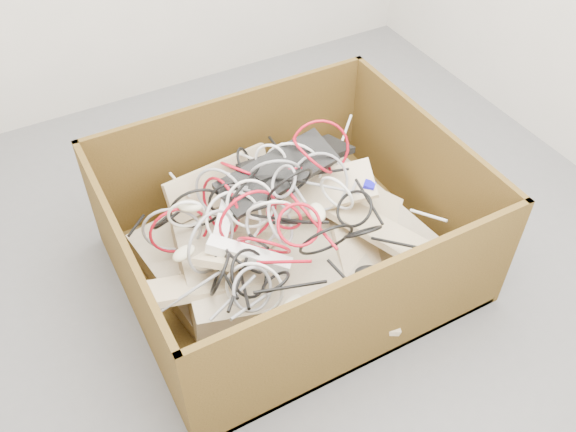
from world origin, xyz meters
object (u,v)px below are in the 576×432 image
power_strip_left (227,209)px  power_strip_right (249,255)px  vga_plug (369,185)px  cardboard_box (286,249)px

power_strip_left → power_strip_right: bearing=-147.4°
vga_plug → power_strip_left: bearing=-145.4°
power_strip_left → vga_plug: size_ratio=6.65×
power_strip_right → vga_plug: 0.60m
cardboard_box → power_strip_left: size_ratio=4.44×
power_strip_left → cardboard_box: bearing=-76.9°
power_strip_right → vga_plug: (0.59, 0.10, 0.00)m
power_strip_left → power_strip_right: (-0.02, -0.23, -0.03)m
cardboard_box → vga_plug: 0.43m
power_strip_left → vga_plug: bearing=-64.7°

